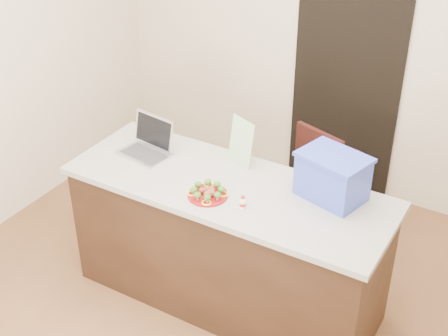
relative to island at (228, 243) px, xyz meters
The scene contains 16 objects.
ground 0.53m from the island, 90.00° to the right, with size 4.00×4.00×0.00m, color brown.
room_shell 1.18m from the island, 90.00° to the right, with size 4.00×4.00×4.00m.
doorway 1.81m from the island, 86.69° to the left, with size 0.90×0.02×2.00m, color black.
island is the anchor object (origin of this frame).
plate 0.50m from the island, 102.58° to the right, with size 0.24×0.24×0.02m.
meatballs 0.52m from the island, 102.28° to the right, with size 0.10×0.10×0.04m.
broccoli 0.54m from the island, 102.58° to the right, with size 0.20×0.20×0.04m.
pepper_rings 0.51m from the island, 102.58° to the right, with size 0.22×0.22×0.01m.
napkin 0.50m from the island, 112.40° to the right, with size 0.14×0.14×0.01m, color white.
fork 0.50m from the island, 118.65° to the right, with size 0.08×0.13×0.00m.
knife 0.51m from the island, 102.27° to the right, with size 0.03×0.21×0.01m.
yogurt_bottle 0.56m from the island, 40.84° to the right, with size 0.04×0.04×0.08m.
laptop 0.85m from the island, behind, with size 0.36×0.31×0.24m.
leaflet 0.67m from the island, 102.65° to the left, with size 0.21×0.00×0.31m, color white.
blue_box 0.87m from the island, 17.96° to the left, with size 0.45×0.37×0.28m.
chair 0.84m from the island, 74.10° to the left, with size 0.52×0.53×0.93m.
Camera 1 is at (1.61, -2.53, 3.00)m, focal length 50.00 mm.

